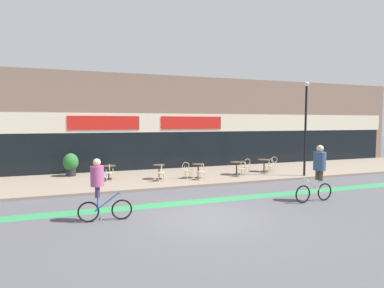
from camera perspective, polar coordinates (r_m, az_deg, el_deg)
name	(u,v)px	position (r m, az deg, el deg)	size (l,w,h in m)	color
ground_plane	(208,218)	(10.21, 3.16, -13.87)	(120.00, 120.00, 0.00)	#4C4C51
sidewalk_slab	(160,178)	(16.94, -6.11, -6.40)	(40.00, 5.50, 0.12)	gray
storefront_facade	(145,123)	(21.28, -8.97, 3.90)	(40.00, 4.06, 6.19)	#7F6656
bike_lane_stripe	(189,202)	(12.01, -0.48, -11.07)	(36.00, 0.70, 0.01)	#2D844C
bistro_table_0	(109,169)	(16.61, -15.57, -4.69)	(0.73, 0.73, 0.73)	black
bistro_table_1	(159,169)	(16.13, -6.32, -4.75)	(0.65, 0.65, 0.77)	black
bistro_table_2	(198,168)	(16.39, 1.18, -4.60)	(0.65, 0.65, 0.76)	black
bistro_table_3	(237,165)	(17.57, 8.50, -4.06)	(0.77, 0.77, 0.74)	black
bistro_table_4	(264,163)	(18.94, 13.57, -3.52)	(0.76, 0.76, 0.75)	black
cafe_chair_0_near	(109,171)	(15.99, -15.45, -5.05)	(0.41, 0.58, 0.90)	beige
cafe_chair_1_near	(161,171)	(15.53, -5.86, -5.20)	(0.45, 0.60, 0.90)	beige
cafe_chair_2_near	(202,170)	(15.81, 1.94, -5.01)	(0.43, 0.59, 0.90)	beige
cafe_chair_2_side	(187,169)	(16.19, -0.90, -4.79)	(0.59, 0.43, 0.90)	beige
cafe_chair_3_near	(242,167)	(17.03, 9.48, -4.40)	(0.42, 0.59, 0.90)	beige
cafe_chair_3_side	(246,165)	(17.88, 10.27, -4.00)	(0.60, 0.45, 0.90)	beige
cafe_chair_4_near	(270,165)	(18.43, 14.62, -3.83)	(0.42, 0.58, 0.90)	beige
cafe_chair_4_side	(273,163)	(19.28, 15.15, -3.49)	(0.59, 0.43, 0.90)	beige
planter_pot	(71,164)	(18.26, -22.09, -3.47)	(0.83, 0.83, 1.29)	#232326
lamp_post	(306,122)	(18.04, 20.83, 3.93)	(0.26, 0.26, 5.29)	black
cyclist_0	(99,185)	(10.00, -17.23, -7.56)	(1.69, 0.50, 2.02)	black
cyclist_1	(318,168)	(12.93, 22.93, -4.30)	(1.81, 0.52, 2.26)	black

